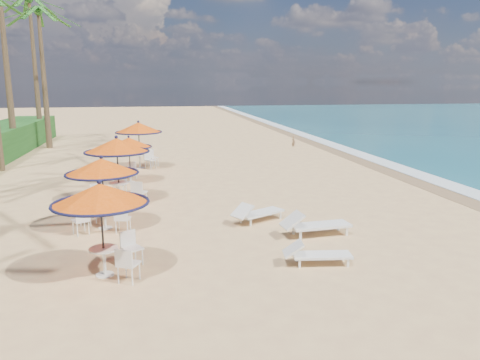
% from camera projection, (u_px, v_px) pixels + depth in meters
% --- Properties ---
extents(ground, '(160.00, 160.00, 0.00)m').
position_uv_depth(ground, '(302.00, 257.00, 12.53)').
color(ground, tan).
rests_on(ground, ground).
extents(foam_strip, '(1.20, 140.00, 0.04)m').
position_uv_depth(foam_strip, '(416.00, 174.00, 23.82)').
color(foam_strip, white).
rests_on(foam_strip, ground).
extents(wetsand_band, '(1.40, 140.00, 0.02)m').
position_uv_depth(wetsand_band, '(399.00, 175.00, 23.66)').
color(wetsand_band, olive).
rests_on(wetsand_band, ground).
extents(station_0, '(2.28, 2.28, 2.38)m').
position_uv_depth(station_0, '(104.00, 203.00, 10.98)').
color(station_0, black).
rests_on(station_0, ground).
extents(station_1, '(2.27, 2.27, 2.37)m').
position_uv_depth(station_1, '(101.00, 176.00, 14.57)').
color(station_1, black).
rests_on(station_1, ground).
extents(station_2, '(2.49, 2.56, 2.60)m').
position_uv_depth(station_2, '(117.00, 154.00, 17.95)').
color(station_2, black).
rests_on(station_2, ground).
extents(station_3, '(2.10, 2.13, 2.19)m').
position_uv_depth(station_3, '(128.00, 147.00, 21.56)').
color(station_3, black).
rests_on(station_3, ground).
extents(station_4, '(2.48, 2.48, 2.59)m').
position_uv_depth(station_4, '(140.00, 132.00, 25.01)').
color(station_4, black).
rests_on(station_4, ground).
extents(lounger_near, '(1.80, 0.78, 0.63)m').
position_uv_depth(lounger_near, '(315.00, 254.00, 11.95)').
color(lounger_near, white).
rests_on(lounger_near, ground).
extents(lounger_mid, '(2.20, 0.85, 0.77)m').
position_uv_depth(lounger_mid, '(313.00, 224.00, 14.19)').
color(lounger_mid, white).
rests_on(lounger_mid, ground).
extents(lounger_far, '(1.98, 1.48, 0.69)m').
position_uv_depth(lounger_far, '(257.00, 212.00, 15.60)').
color(lounger_far, white).
rests_on(lounger_far, ground).
extents(palm_6, '(5.00, 5.00, 9.50)m').
position_uv_depth(palm_6, '(39.00, 20.00, 31.45)').
color(palm_6, brown).
rests_on(palm_6, ground).
extents(palm_7, '(5.00, 5.00, 10.84)m').
position_uv_depth(palm_7, '(30.00, 8.00, 34.51)').
color(palm_7, brown).
rests_on(palm_7, ground).
extents(person, '(0.30, 0.36, 0.85)m').
position_uv_depth(person, '(293.00, 141.00, 33.60)').
color(person, '#936D4B').
rests_on(person, ground).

